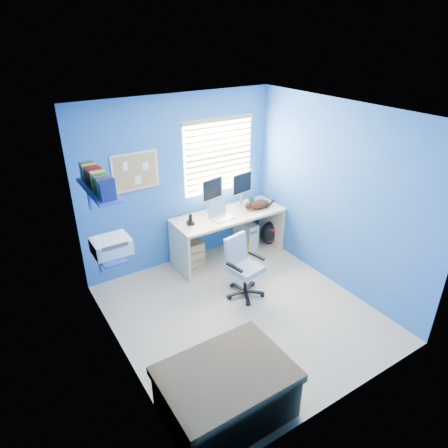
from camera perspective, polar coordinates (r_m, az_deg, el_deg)
floor at (r=5.22m, az=2.49°, el=-12.51°), size 3.00×3.20×0.00m
ceiling at (r=4.13m, az=3.20°, el=15.50°), size 3.00×3.20×0.00m
wall_back at (r=5.81m, az=-6.32°, el=5.85°), size 3.00×0.01×2.50m
wall_front at (r=3.55m, az=17.98°, el=-10.05°), size 3.00×0.01×2.50m
wall_left at (r=3.97m, az=-15.31°, el=-5.41°), size 0.01×3.20×2.50m
wall_right at (r=5.47m, az=15.82°, el=3.63°), size 0.01×3.20×2.50m
desk at (r=6.17m, az=0.64°, el=-1.65°), size 1.73×0.65×0.74m
laptop at (r=5.83m, az=-0.30°, el=1.85°), size 0.36×0.30×0.22m
monitor_left at (r=5.99m, az=-1.78°, el=4.20°), size 0.42×0.20×0.54m
monitor_right at (r=6.22m, az=2.48°, el=5.06°), size 0.41×0.18×0.54m
phone at (r=5.68m, az=-4.83°, el=0.76°), size 0.11×0.12×0.17m
mug at (r=6.34m, az=3.91°, el=3.30°), size 0.10×0.09×0.10m
cd_spindle at (r=6.46m, az=5.20°, el=3.56°), size 0.13×0.13×0.07m
cat at (r=6.19m, az=5.04°, el=2.80°), size 0.38×0.22×0.13m
tower_pc at (r=6.52m, az=3.10°, el=-1.47°), size 0.21×0.45×0.45m
drawer_boxes at (r=6.04m, az=-4.80°, el=-4.24°), size 0.35×0.28×0.41m
yellow_book at (r=6.36m, az=3.09°, el=-3.34°), size 0.03×0.17×0.24m
backpack at (r=6.68m, az=6.55°, el=-1.23°), size 0.40×0.36×0.39m
bed_corner at (r=3.97m, az=0.31°, el=-22.92°), size 1.12×0.80×0.54m
office_chair at (r=5.37m, az=2.74°, el=-7.13°), size 0.56×0.56×0.83m
window_blinds at (r=5.98m, az=-0.68°, el=9.67°), size 1.15×0.05×1.10m
corkboard at (r=5.45m, az=-12.54°, el=7.33°), size 0.64×0.02×0.52m
wall_shelves at (r=4.57m, az=-16.84°, el=1.37°), size 0.42×0.90×1.05m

